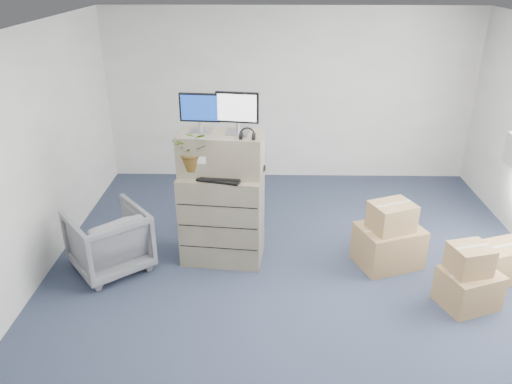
% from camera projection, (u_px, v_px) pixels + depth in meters
% --- Properties ---
extents(ground, '(7.00, 7.00, 0.00)m').
position_uv_depth(ground, '(299.00, 297.00, 5.56)').
color(ground, '#242C40').
rests_on(ground, ground).
extents(wall_back, '(6.00, 0.02, 2.80)m').
position_uv_depth(wall_back, '(290.00, 96.00, 8.15)').
color(wall_back, silver).
rests_on(wall_back, ground).
extents(filing_cabinet_lower, '(1.03, 0.69, 1.13)m').
position_uv_depth(filing_cabinet_lower, '(222.00, 217.00, 6.09)').
color(filing_cabinet_lower, gray).
rests_on(filing_cabinet_lower, ground).
extents(filing_cabinet_upper, '(1.02, 0.58, 0.49)m').
position_uv_depth(filing_cabinet_upper, '(221.00, 153.00, 5.79)').
color(filing_cabinet_upper, gray).
rests_on(filing_cabinet_upper, filing_cabinet_lower).
extents(monitor_left, '(0.46, 0.19, 0.46)m').
position_uv_depth(monitor_left, '(200.00, 111.00, 5.62)').
color(monitor_left, '#99999E').
rests_on(monitor_left, filing_cabinet_upper).
extents(monitor_right, '(0.49, 0.22, 0.48)m').
position_uv_depth(monitor_right, '(237.00, 111.00, 5.56)').
color(monitor_right, '#99999E').
rests_on(monitor_right, filing_cabinet_upper).
extents(headphones, '(0.18, 0.04, 0.17)m').
position_uv_depth(headphones, '(247.00, 135.00, 5.49)').
color(headphones, black).
rests_on(headphones, filing_cabinet_upper).
extents(keyboard, '(0.54, 0.33, 0.03)m').
position_uv_depth(keyboard, '(219.00, 179.00, 5.68)').
color(keyboard, black).
rests_on(keyboard, filing_cabinet_lower).
extents(mouse, '(0.11, 0.09, 0.03)m').
position_uv_depth(mouse, '(247.00, 178.00, 5.71)').
color(mouse, silver).
rests_on(mouse, filing_cabinet_lower).
extents(water_bottle, '(0.08, 0.08, 0.29)m').
position_uv_depth(water_bottle, '(231.00, 161.00, 5.84)').
color(water_bottle, '#989AA0').
rests_on(water_bottle, filing_cabinet_lower).
extents(phone_dock, '(0.08, 0.07, 0.16)m').
position_uv_depth(phone_dock, '(218.00, 169.00, 5.85)').
color(phone_dock, silver).
rests_on(phone_dock, filing_cabinet_lower).
extents(external_drive, '(0.26, 0.23, 0.06)m').
position_uv_depth(external_drive, '(255.00, 169.00, 5.91)').
color(external_drive, black).
rests_on(external_drive, filing_cabinet_lower).
extents(tissue_box, '(0.27, 0.17, 0.09)m').
position_uv_depth(tissue_box, '(252.00, 165.00, 5.82)').
color(tissue_box, '#3971C2').
rests_on(tissue_box, external_drive).
extents(potted_plant, '(0.50, 0.54, 0.46)m').
position_uv_depth(potted_plant, '(194.00, 155.00, 5.69)').
color(potted_plant, '#8EAB8A').
rests_on(potted_plant, filing_cabinet_lower).
extents(office_chair, '(1.12, 1.11, 0.84)m').
position_uv_depth(office_chair, '(108.00, 237.00, 5.93)').
color(office_chair, slate).
rests_on(office_chair, ground).
extents(cardboard_boxes, '(2.04, 1.51, 0.84)m').
position_uv_depth(cardboard_boxes, '(433.00, 255.00, 5.79)').
color(cardboard_boxes, olive).
rests_on(cardboard_boxes, ground).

